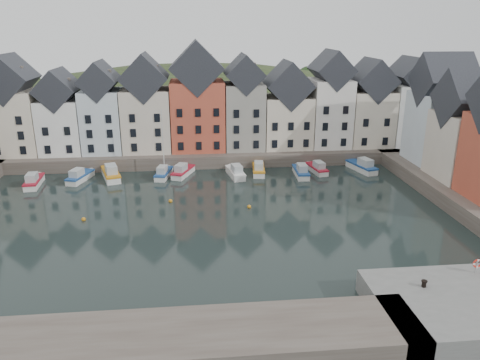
{
  "coord_description": "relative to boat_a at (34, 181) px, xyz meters",
  "views": [
    {
      "loc": [
        -0.67,
        -49.56,
        22.18
      ],
      "look_at": [
        4.94,
        6.0,
        3.42
      ],
      "focal_mm": 35.0,
      "sensor_mm": 36.0,
      "label": 1
    }
  ],
  "objects": [
    {
      "name": "boat_j",
      "position": [
        49.37,
        2.22,
        0.05
      ],
      "size": [
        3.53,
        6.54,
        2.4
      ],
      "rotation": [
        0.0,
        0.0,
        0.27
      ],
      "color": "silver",
      "rests_on": "ground"
    },
    {
      "name": "boat_g",
      "position": [
        32.89,
        2.57,
        -0.0
      ],
      "size": [
        2.4,
        5.94,
        2.22
      ],
      "rotation": [
        0.0,
        0.0,
        -0.11
      ],
      "color": "silver",
      "rests_on": "ground"
    },
    {
      "name": "boat_d",
      "position": [
        18.3,
        2.14,
        0.01
      ],
      "size": [
        2.72,
        5.68,
        10.43
      ],
      "rotation": [
        0.0,
        0.0,
        -0.19
      ],
      "color": "silver",
      "rests_on": "ground"
    },
    {
      "name": "hillside",
      "position": [
        23.76,
        39.53,
        -18.63
      ],
      "size": [
        153.6,
        70.4,
        64.0
      ],
      "color": "#232D16",
      "rests_on": "ground"
    },
    {
      "name": "boat_e",
      "position": [
        21.19,
        2.6,
        -0.01
      ],
      "size": [
        3.77,
        5.98,
        2.2
      ],
      "rotation": [
        0.0,
        0.0,
        -0.38
      ],
      "color": "silver",
      "rests_on": "ground"
    },
    {
      "name": "boat_f",
      "position": [
        29.2,
        1.34,
        0.01
      ],
      "size": [
        2.75,
        6.08,
        2.25
      ],
      "rotation": [
        0.0,
        0.0,
        0.16
      ],
      "color": "silver",
      "rests_on": "ground"
    },
    {
      "name": "boat_c",
      "position": [
        10.5,
        2.22,
        0.1
      ],
      "size": [
        3.95,
        7.04,
        2.58
      ],
      "rotation": [
        0.0,
        0.0,
        0.29
      ],
      "color": "silver",
      "rests_on": "ground"
    },
    {
      "name": "mooring_buoys",
      "position": [
        19.75,
        -11.13,
        -0.51
      ],
      "size": [
        20.5,
        5.5,
        0.5
      ],
      "color": "#C47C17",
      "rests_on": "ground"
    },
    {
      "name": "boat_i",
      "position": [
        42.09,
        2.22,
        -0.04
      ],
      "size": [
        2.59,
        5.67,
        2.1
      ],
      "rotation": [
        0.0,
        0.0,
        0.17
      ],
      "color": "silver",
      "rests_on": "ground"
    },
    {
      "name": "mooring_bollard",
      "position": [
        41.15,
        -34.69,
        1.65
      ],
      "size": [
        0.48,
        0.48,
        0.56
      ],
      "color": "black",
      "rests_on": "near_quay"
    },
    {
      "name": "boat_h",
      "position": [
        39.17,
        0.68,
        0.0
      ],
      "size": [
        2.05,
        5.89,
        2.24
      ],
      "rotation": [
        0.0,
        0.0,
        -0.04
      ],
      "color": "silver",
      "rests_on": "ground"
    },
    {
      "name": "near_wall",
      "position": [
        13.75,
        -38.47,
        0.34
      ],
      "size": [
        50.0,
        6.0,
        2.0
      ],
      "primitive_type": "cube",
      "color": "#4A4039",
      "rests_on": "ground"
    },
    {
      "name": "far_terrace",
      "position": [
        26.96,
        11.53,
        8.21
      ],
      "size": [
        72.37,
        8.16,
        17.78
      ],
      "color": "beige",
      "rests_on": "far_quay"
    },
    {
      "name": "ground",
      "position": [
        23.75,
        -16.47,
        -0.66
      ],
      "size": [
        260.0,
        260.0,
        0.0
      ],
      "primitive_type": "plane",
      "color": "black",
      "rests_on": "ground"
    },
    {
      "name": "right_terrace",
      "position": [
        59.75,
        -8.39,
        8.25
      ],
      "size": [
        8.3,
        24.25,
        16.36
      ],
      "color": "silver",
      "rests_on": "right_quay"
    },
    {
      "name": "boat_a",
      "position": [
        0.0,
        0.0,
        0.0
      ],
      "size": [
        2.23,
        5.93,
        2.23
      ],
      "rotation": [
        0.0,
        0.0,
        0.07
      ],
      "color": "silver",
      "rests_on": "ground"
    },
    {
      "name": "far_quay",
      "position": [
        23.75,
        13.53,
        0.34
      ],
      "size": [
        90.0,
        16.0,
        2.0
      ],
      "primitive_type": "cube",
      "color": "#4A4039",
      "rests_on": "ground"
    },
    {
      "name": "boat_b",
      "position": [
        6.05,
        1.61,
        -0.01
      ],
      "size": [
        3.36,
        6.01,
        2.2
      ],
      "rotation": [
        0.0,
        0.0,
        -0.29
      ],
      "color": "silver",
      "rests_on": "ground"
    },
    {
      "name": "life_ring_post",
      "position": [
        46.6,
        -33.01,
        2.2
      ],
      "size": [
        0.8,
        0.17,
        1.3
      ],
      "color": "gray",
      "rests_on": "near_quay"
    }
  ]
}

